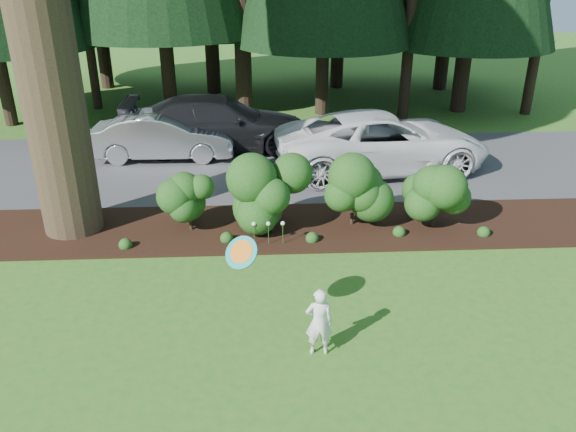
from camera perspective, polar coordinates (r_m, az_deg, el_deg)
The scene contains 10 objects.
ground at distance 9.79m, azimuth 0.10°, elevation -9.51°, with size 80.00×80.00×0.00m, color #2D641C.
mulch_bed at distance 12.60m, azimuth -0.69°, elevation -1.14°, with size 16.00×2.50×0.05m, color black.
driveway at distance 16.54m, azimuth -1.29°, elevation 5.20°, with size 22.00×6.00×0.03m, color #38383A.
shrub_row at distance 12.23m, azimuth 2.92°, elevation 2.03°, with size 6.53×1.60×1.61m.
lily_cluster at distance 11.63m, azimuth -2.01°, elevation -0.89°, with size 0.69×0.09×0.57m.
car_silver_wagon at distance 17.31m, azimuth -12.54°, elevation 7.94°, with size 1.46×4.18×1.38m, color #B5B5BA.
car_white_suv at distance 16.10m, azimuth 9.54°, elevation 7.47°, with size 2.74×5.95×1.65m, color silver.
car_dark_suv at distance 17.88m, azimuth -7.11°, elevation 9.32°, with size 2.32×5.71×1.66m, color black.
child at distance 8.54m, azimuth 3.17°, elevation -10.69°, with size 0.41×0.27×1.13m, color silver.
frisbee at distance 8.22m, azimuth -4.76°, elevation -3.70°, with size 0.61×0.42×0.55m.
Camera 1 is at (-0.44, -8.11, 5.47)m, focal length 35.00 mm.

